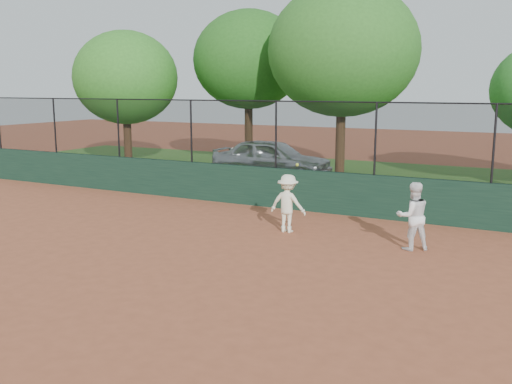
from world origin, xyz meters
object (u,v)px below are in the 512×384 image
at_px(tree_0, 125,78).
at_px(tree_1, 249,60).
at_px(player_second, 413,216).
at_px(player_main, 288,203).
at_px(tree_2, 343,51).
at_px(parked_car, 272,159).

xyz_separation_m(tree_0, tree_1, (4.82, 2.45, 0.76)).
bearing_deg(player_second, player_main, -36.44).
distance_m(tree_1, tree_2, 5.03).
bearing_deg(tree_1, player_second, -46.40).
bearing_deg(tree_2, player_second, -61.19).
relative_size(player_main, tree_2, 0.24).
xyz_separation_m(parked_car, player_second, (7.06, -7.41, -0.04)).
xyz_separation_m(parked_car, tree_2, (2.47, 0.93, 4.12)).
height_order(parked_car, tree_2, tree_2).
height_order(tree_0, tree_1, tree_1).
height_order(player_main, tree_0, tree_0).
distance_m(player_main, tree_0, 13.64).
distance_m(tree_0, tree_1, 5.46).
relative_size(player_main, tree_1, 0.26).
height_order(tree_1, tree_2, tree_2).
bearing_deg(tree_0, player_second, -27.53).
xyz_separation_m(tree_1, tree_2, (4.79, -1.51, 0.18)).
height_order(player_main, tree_1, tree_1).
relative_size(player_second, tree_0, 0.25).
bearing_deg(tree_0, player_main, -33.15).
height_order(parked_car, tree_0, tree_0).
bearing_deg(player_second, tree_0, -61.03).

